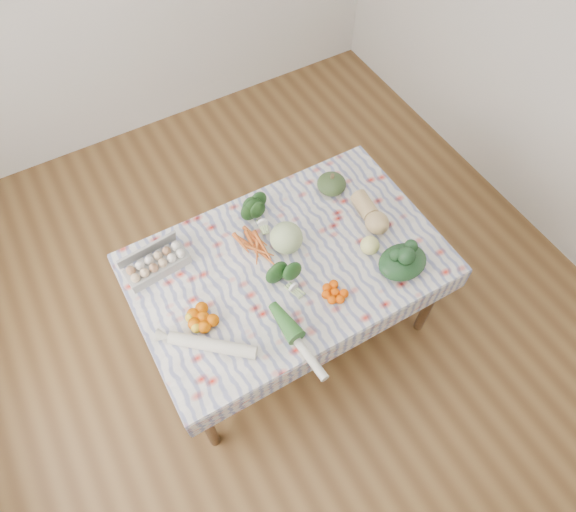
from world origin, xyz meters
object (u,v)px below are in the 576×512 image
object	(u,v)px
egg_carton	(157,265)
cabbage	(286,238)
grapefruit	(370,245)
butternut_squash	(371,212)
kabocha_squash	(332,184)
dining_table	(288,270)

from	to	relation	value
egg_carton	cabbage	size ratio (longest dim) A/B	1.91
grapefruit	butternut_squash	bearing A→B (deg)	54.65
egg_carton	grapefruit	xyz separation A→B (m)	(1.04, -0.46, 0.01)
cabbage	butternut_squash	size ratio (longest dim) A/B	0.63
kabocha_squash	grapefruit	world-z (taller)	kabocha_squash
kabocha_squash	cabbage	size ratio (longest dim) A/B	0.96
grapefruit	cabbage	bearing A→B (deg)	147.19
dining_table	butternut_squash	distance (m)	0.56
kabocha_squash	butternut_squash	world-z (taller)	butternut_squash
dining_table	kabocha_squash	xyz separation A→B (m)	(0.47, 0.31, 0.14)
cabbage	kabocha_squash	bearing A→B (deg)	27.41
butternut_squash	grapefruit	distance (m)	0.22
cabbage	grapefruit	distance (m)	0.45
egg_carton	butternut_squash	size ratio (longest dim) A/B	1.20
kabocha_squash	butternut_squash	size ratio (longest dim) A/B	0.60
butternut_squash	grapefruit	world-z (taller)	butternut_squash
dining_table	butternut_squash	bearing A→B (deg)	2.24
dining_table	egg_carton	distance (m)	0.70
egg_carton	cabbage	world-z (taller)	cabbage
kabocha_squash	cabbage	distance (m)	0.49
dining_table	kabocha_squash	distance (m)	0.58
dining_table	cabbage	world-z (taller)	cabbage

